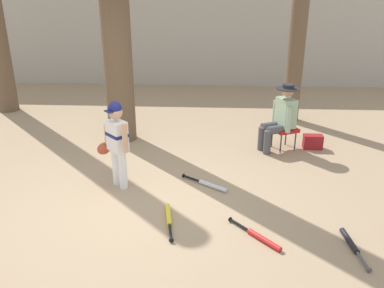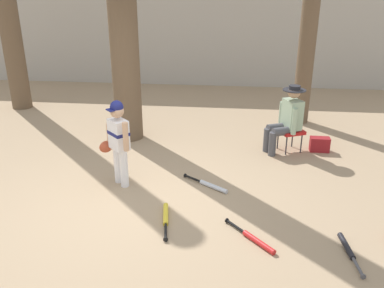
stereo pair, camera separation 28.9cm
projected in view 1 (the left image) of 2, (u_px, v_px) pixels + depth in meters
name	position (u px, v px, depth m)	size (l,w,h in m)	color
ground_plane	(130.00, 205.00, 5.53)	(60.00, 60.00, 0.00)	#9E8466
concrete_back_wall	(176.00, 29.00, 11.53)	(18.00, 0.36, 3.18)	#ADA89E
young_ballplayer	(116.00, 139.00, 5.80)	(0.57, 0.45, 1.31)	white
folding_stool	(284.00, 130.00, 7.28)	(0.53, 0.53, 0.41)	red
seated_spectator	(281.00, 116.00, 7.14)	(0.67, 0.55, 1.20)	#47474C
handbag_beside_stool	(313.00, 142.00, 7.37)	(0.34, 0.18, 0.26)	maroon
bat_red_barrel	(260.00, 237.00, 4.79)	(0.60, 0.65, 0.07)	red
bat_yellow_trainer	(169.00, 218.00, 5.19)	(0.20, 0.80, 0.07)	yellow
bat_aluminum_silver	(210.00, 185.00, 6.02)	(0.71, 0.52, 0.07)	#B7BCC6
bat_black_composite	(351.00, 244.00, 4.67)	(0.13, 0.75, 0.07)	black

